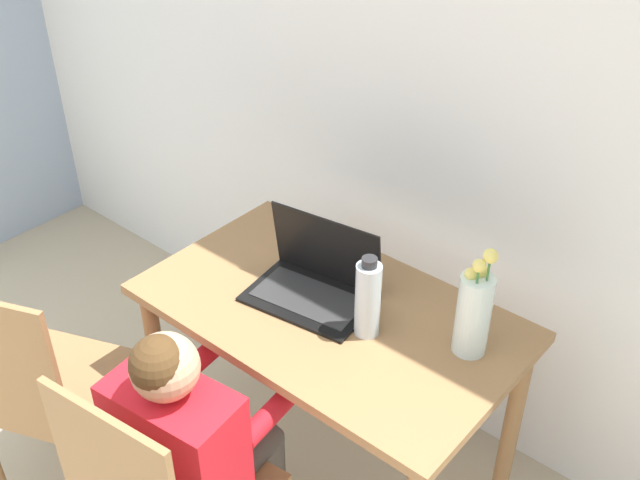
% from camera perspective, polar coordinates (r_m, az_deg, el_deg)
% --- Properties ---
extents(wall_back, '(6.40, 0.05, 2.50)m').
position_cam_1_polar(wall_back, '(2.21, 11.48, 11.53)').
color(wall_back, white).
rests_on(wall_back, ground_plane).
extents(dining_table, '(1.06, 0.62, 0.75)m').
position_cam_1_polar(dining_table, '(2.17, 0.68, -7.55)').
color(dining_table, olive).
rests_on(dining_table, ground_plane).
extents(chair_spare, '(0.52, 0.52, 0.90)m').
position_cam_1_polar(chair_spare, '(2.40, -20.45, -10.74)').
color(chair_spare, olive).
rests_on(chair_spare, ground_plane).
extents(person_seated, '(0.38, 0.46, 0.97)m').
position_cam_1_polar(person_seated, '(1.98, -9.69, -14.45)').
color(person_seated, red).
rests_on(person_seated, ground_plane).
extents(laptop, '(0.38, 0.27, 0.23)m').
position_cam_1_polar(laptop, '(2.11, -0.30, -2.91)').
color(laptop, black).
rests_on(laptop, dining_table).
extents(flower_vase, '(0.09, 0.09, 0.32)m').
position_cam_1_polar(flower_vase, '(1.92, 11.65, -5.31)').
color(flower_vase, silver).
rests_on(flower_vase, dining_table).
extents(water_bottle, '(0.07, 0.07, 0.24)m').
position_cam_1_polar(water_bottle, '(1.95, 3.67, -4.47)').
color(water_bottle, silver).
rests_on(water_bottle, dining_table).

